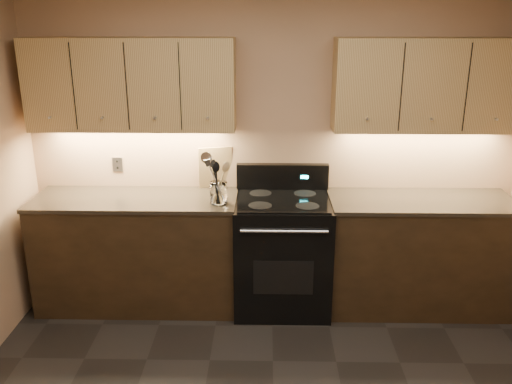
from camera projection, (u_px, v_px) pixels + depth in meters
The scene contains 14 objects.
wall_back at pixel (273, 144), 4.45m from camera, with size 4.00×0.04×2.60m, color tan.
counter_left at pixel (139, 251), 4.44m from camera, with size 1.62×0.62×0.93m.
counter_right at pixel (417, 253), 4.40m from camera, with size 1.46×0.62×0.93m.
stove at pixel (282, 252), 4.40m from camera, with size 0.76×0.68×1.14m.
upper_cab_left at pixel (131, 84), 4.17m from camera, with size 1.60×0.30×0.70m, color tan.
upper_cab_right at pixel (429, 85), 4.12m from camera, with size 1.44×0.30×0.70m, color tan.
outlet_plate at pixel (117, 164), 4.52m from camera, with size 0.09×0.01×0.12m, color #B2B5BA.
utensil_crock at pixel (219, 194), 4.15m from camera, with size 0.18×0.18×0.17m.
cutting_board at pixel (215, 167), 4.49m from camera, with size 0.28×0.02×0.35m, color tan.
wooden_spoon at pixel (214, 182), 4.12m from camera, with size 0.06×0.06×0.31m, color tan, non-canonical shape.
black_spoon at pixel (218, 181), 4.13m from camera, with size 0.06×0.06×0.31m, color black, non-canonical shape.
black_turner at pixel (219, 181), 4.09m from camera, with size 0.08×0.08×0.34m, color black, non-canonical shape.
steel_spatula at pixel (223, 178), 4.11m from camera, with size 0.08×0.08×0.37m, color silver, non-canonical shape.
steel_skimmer at pixel (223, 178), 4.10m from camera, with size 0.09×0.09×0.38m, color silver, non-canonical shape.
Camera 1 is at (-0.05, -2.35, 2.32)m, focal length 38.00 mm.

